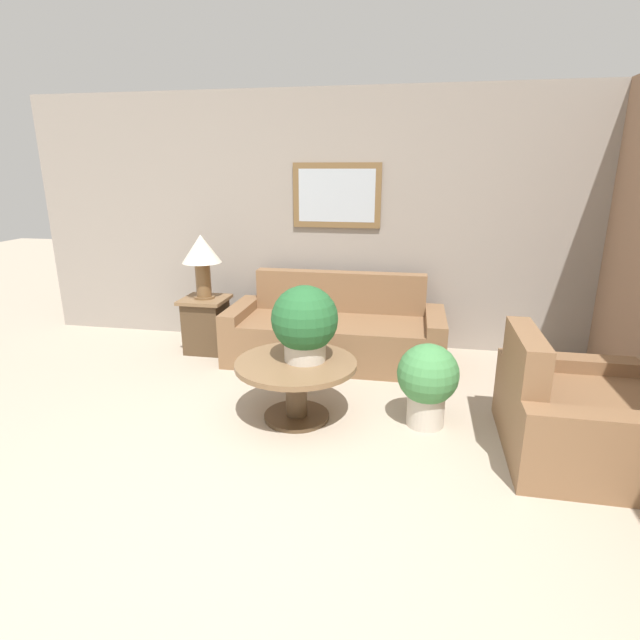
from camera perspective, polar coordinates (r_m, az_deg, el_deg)
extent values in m
plane|color=tan|center=(2.90, -5.59, -22.26)|extent=(20.00, 20.00, 0.00)
cube|color=gray|center=(5.27, 3.22, 11.06)|extent=(6.94, 0.06, 2.60)
cube|color=brown|center=(5.22, 1.92, 14.03)|extent=(0.90, 0.03, 0.64)
cube|color=#B2BCC6|center=(5.21, 1.90, 14.02)|extent=(0.78, 0.01, 0.52)
cube|color=brown|center=(4.92, 1.67, -2.35)|extent=(1.74, 0.85, 0.42)
cube|color=brown|center=(5.13, 2.30, 3.29)|extent=(1.74, 0.16, 0.41)
cube|color=brown|center=(5.13, -8.98, -1.16)|extent=(0.18, 0.85, 0.52)
cube|color=brown|center=(4.86, 12.93, -2.41)|extent=(0.18, 0.85, 0.52)
cube|color=brown|center=(3.77, 27.69, -10.61)|extent=(0.96, 0.75, 0.42)
cube|color=brown|center=(3.51, 22.38, -4.49)|extent=(0.17, 0.74, 0.41)
cube|color=brown|center=(3.36, 29.96, -13.36)|extent=(0.96, 0.19, 0.52)
cube|color=brown|center=(4.15, 26.09, -7.13)|extent=(0.96, 0.19, 0.52)
cylinder|color=#4C3823|center=(3.90, -2.68, -10.88)|extent=(0.50, 0.50, 0.03)
cylinder|color=#4C3823|center=(3.81, -2.73, -8.06)|extent=(0.16, 0.16, 0.39)
cylinder|color=brown|center=(3.72, -2.77, -5.04)|extent=(0.91, 0.91, 0.04)
cube|color=#4C3823|center=(5.31, -12.84, -0.69)|extent=(0.38, 0.38, 0.54)
cube|color=brown|center=(5.23, -13.04, 2.29)|extent=(0.45, 0.45, 0.03)
cylinder|color=brown|center=(5.22, -13.06, 2.58)|extent=(0.21, 0.21, 0.02)
cylinder|color=brown|center=(5.18, -13.20, 4.54)|extent=(0.15, 0.15, 0.35)
cone|color=beige|center=(5.13, -13.43, 7.94)|extent=(0.39, 0.39, 0.28)
cylinder|color=beige|center=(3.72, -1.73, -3.59)|extent=(0.31, 0.31, 0.13)
sphere|color=#235B2D|center=(3.64, -1.76, 0.13)|extent=(0.49, 0.49, 0.49)
cylinder|color=beige|center=(3.84, 11.97, -10.01)|extent=(0.28, 0.28, 0.24)
sphere|color=#428447|center=(3.72, 12.23, -6.06)|extent=(0.45, 0.45, 0.45)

